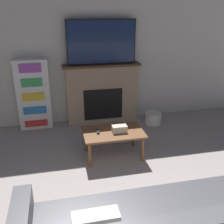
{
  "coord_description": "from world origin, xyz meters",
  "views": [
    {
      "loc": [
        -0.63,
        -0.85,
        2.15
      ],
      "look_at": [
        0.12,
        2.55,
        0.75
      ],
      "focal_mm": 42.0,
      "sensor_mm": 36.0,
      "label": 1
    }
  ],
  "objects_px": {
    "tv": "(102,42)",
    "bookshelf": "(34,94)",
    "storage_basket": "(153,118)",
    "fireplace": "(102,93)",
    "coffee_table": "(113,135)"
  },
  "relations": [
    {
      "from": "fireplace",
      "to": "tv",
      "type": "relative_size",
      "value": 1.16
    },
    {
      "from": "tv",
      "to": "fireplace",
      "type": "bearing_deg",
      "value": 90.0
    },
    {
      "from": "fireplace",
      "to": "bookshelf",
      "type": "distance_m",
      "value": 1.29
    },
    {
      "from": "fireplace",
      "to": "coffee_table",
      "type": "relative_size",
      "value": 1.63
    },
    {
      "from": "bookshelf",
      "to": "storage_basket",
      "type": "distance_m",
      "value": 2.33
    },
    {
      "from": "storage_basket",
      "to": "bookshelf",
      "type": "bearing_deg",
      "value": 171.22
    },
    {
      "from": "fireplace",
      "to": "bookshelf",
      "type": "xyz_separation_m",
      "value": [
        -1.29,
        -0.02,
        0.07
      ]
    },
    {
      "from": "coffee_table",
      "to": "bookshelf",
      "type": "relative_size",
      "value": 0.7
    },
    {
      "from": "tv",
      "to": "bookshelf",
      "type": "height_order",
      "value": "tv"
    },
    {
      "from": "fireplace",
      "to": "coffee_table",
      "type": "xyz_separation_m",
      "value": [
        -0.08,
        -1.37,
        -0.22
      ]
    },
    {
      "from": "tv",
      "to": "bookshelf",
      "type": "distance_m",
      "value": 1.57
    },
    {
      "from": "bookshelf",
      "to": "coffee_table",
      "type": "bearing_deg",
      "value": -48.25
    },
    {
      "from": "coffee_table",
      "to": "bookshelf",
      "type": "distance_m",
      "value": 1.83
    },
    {
      "from": "coffee_table",
      "to": "bookshelf",
      "type": "bearing_deg",
      "value": 131.75
    },
    {
      "from": "storage_basket",
      "to": "tv",
      "type": "bearing_deg",
      "value": 159.9
    }
  ]
}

